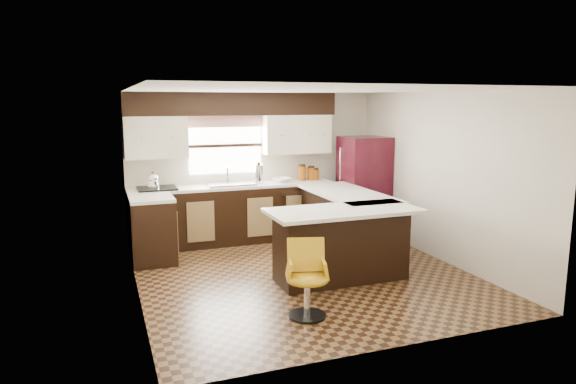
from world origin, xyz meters
name	(u,v)px	position (x,y,z in m)	size (l,w,h in m)	color
floor	(303,274)	(0.00, 0.00, 0.00)	(4.40, 4.40, 0.00)	#49301A
ceiling	(304,90)	(0.00, 0.00, 2.40)	(4.40, 4.40, 0.00)	silver
wall_back	(255,165)	(0.00, 2.20, 1.20)	(4.40, 4.40, 0.00)	beige
wall_front	(397,222)	(0.00, -2.20, 1.20)	(4.40, 4.40, 0.00)	beige
wall_left	(134,195)	(-2.10, 0.00, 1.20)	(4.40, 4.40, 0.00)	beige
wall_right	(441,177)	(2.10, 0.00, 1.20)	(4.40, 4.40, 0.00)	beige
base_cab_back	(234,215)	(-0.45, 1.90, 0.45)	(3.30, 0.60, 0.90)	black
base_cab_left	(153,231)	(-1.80, 1.25, 0.45)	(0.60, 0.70, 0.90)	black
counter_back	(233,186)	(-0.45, 1.90, 0.92)	(3.30, 0.60, 0.04)	silver
counter_left	(151,198)	(-1.80, 1.25, 0.92)	(0.60, 0.70, 0.04)	silver
soffit	(233,104)	(-0.40, 2.03, 2.22)	(3.40, 0.35, 0.36)	black
upper_cab_left	(156,137)	(-1.62, 2.03, 1.72)	(0.94, 0.35, 0.64)	beige
upper_cab_right	(296,134)	(0.68, 2.03, 1.72)	(1.14, 0.35, 0.64)	beige
window_pane	(225,146)	(-0.50, 2.18, 1.55)	(1.20, 0.02, 0.90)	white
valance	(226,122)	(-0.50, 2.14, 1.94)	(1.30, 0.06, 0.18)	#D19B93
sink	(231,184)	(-0.50, 1.88, 0.96)	(0.75, 0.45, 0.03)	#B2B2B7
dishwasher	(298,215)	(0.55, 1.61, 0.43)	(0.58, 0.03, 0.78)	black
cooktop	(157,188)	(-1.65, 1.88, 0.96)	(0.58, 0.50, 0.03)	black
peninsula_long	(344,225)	(0.90, 0.62, 0.45)	(0.60, 1.95, 0.90)	black
peninsula_return	(341,246)	(0.38, -0.35, 0.45)	(1.65, 0.60, 0.90)	black
counter_pen_long	(348,194)	(0.95, 0.62, 0.92)	(0.84, 1.95, 0.04)	silver
counter_pen_return	(344,211)	(0.35, -0.44, 0.92)	(1.89, 0.84, 0.04)	silver
refrigerator	(364,187)	(1.72, 1.55, 0.84)	(0.72, 0.69, 1.68)	#370914
bar_chair	(307,280)	(-0.47, -1.28, 0.41)	(0.44, 0.44, 0.82)	#C89411
kettle	(153,180)	(-1.70, 1.88, 1.09)	(0.18, 0.18, 0.24)	silver
percolator	(259,174)	(-0.02, 1.90, 1.10)	(0.14, 0.14, 0.30)	silver
mixing_bowl	(282,180)	(0.37, 1.90, 0.98)	(0.28, 0.28, 0.07)	white
canister_large	(302,173)	(0.75, 1.92, 1.07)	(0.13, 0.13, 0.24)	#7E3D09
canister_med	(311,174)	(0.91, 1.92, 1.05)	(0.13, 0.13, 0.21)	#7E3D09
canister_small	(315,175)	(0.98, 1.92, 1.03)	(0.13, 0.13, 0.17)	#7E3D09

